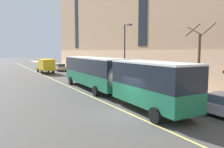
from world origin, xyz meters
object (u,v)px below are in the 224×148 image
Objects in this scene: parked_car_green_3 at (104,78)px; box_truck at (46,65)px; city_bus at (108,74)px; street_lamp at (126,48)px; parked_car_darkgray_1 at (74,70)px; parked_car_red_6 at (131,84)px; street_tree_mid_block at (199,58)px; parked_car_champagne_4 at (60,67)px; fire_hydrant at (134,83)px; parked_car_darkgray_7 at (223,105)px.

box_truck is (-3.67, 17.30, 0.80)m from parked_car_green_3.
street_lamp is at bearing 43.57° from city_bus.
parked_car_red_6 is at bearing -90.41° from parked_car_darkgray_1.
parked_car_darkgray_1 is 0.62× the size of street_tree_mid_block.
city_bus is 4.83× the size of parked_car_champagne_4.
parked_car_darkgray_1 is 0.57× the size of street_lamp.
street_tree_mid_block is (8.01, -28.61, 2.03)m from box_truck.
fire_hydrant is at bearing -92.75° from street_lamp.
parked_car_red_6 is 5.77m from street_lamp.
street_tree_mid_block reaches higher than parked_car_darkgray_7.
parked_car_champagne_4 is at bearing 97.52° from street_tree_mid_block.
parked_car_red_6 is 7.33m from street_tree_mid_block.
parked_car_green_3 is 0.98× the size of parked_car_darkgray_7.
parked_car_green_3 is at bearing -78.01° from box_truck.
box_truck is (-3.79, -3.36, 0.80)m from parked_car_champagne_4.
street_tree_mid_block is (7.49, -4.29, 1.53)m from city_bus.
city_bus is 5.93m from fire_hydrant.
parked_car_green_3 reaches higher than fire_hydrant.
parked_car_champagne_4 is at bearing 90.96° from parked_car_darkgray_1.
parked_car_darkgray_1 is 16.52m from fire_hydrant.
parked_car_darkgray_1 is 24.02m from street_tree_mid_block.
parked_car_champagne_4 is at bearing 94.57° from street_lamp.
parked_car_darkgray_1 and parked_car_champagne_4 have the same top height.
parked_car_darkgray_1 is at bearing 89.49° from parked_car_darkgray_7.
street_lamp is (1.68, -14.36, 3.89)m from parked_car_darkgray_1.
parked_car_red_6 is (3.29, 1.00, -1.30)m from city_bus.
box_truck is (-3.67, 34.14, 0.80)m from parked_car_darkgray_7.
parked_car_red_6 is at bearing -89.97° from parked_car_champagne_4.
parked_car_champagne_4 is at bearing 93.96° from fire_hydrant.
parked_car_green_3 is at bearing 91.20° from parked_car_red_6.
parked_car_darkgray_7 is 0.64× the size of street_tree_mid_block.
parked_car_red_6 is 0.58× the size of street_lamp.
street_lamp reaches higher than fire_hydrant.
street_tree_mid_block is (4.22, -31.97, 2.83)m from parked_car_champagne_4.
box_truck is 20.50m from street_lamp.
parked_car_red_6 is 2.48m from fire_hydrant.
parked_car_red_6 is at bearing -115.16° from street_lamp.
city_bus is 4.73× the size of parked_car_red_6.
parked_car_green_3 is 16.84m from parked_car_darkgray_7.
city_bus is 3.00× the size of street_tree_mid_block.
fire_hydrant is (1.84, 12.59, -0.29)m from parked_car_darkgray_7.
parked_car_darkgray_7 is at bearing -128.10° from street_tree_mid_block.
street_lamp is (1.94, -2.17, 3.89)m from parked_car_green_3.
parked_car_darkgray_7 is (-0.13, -10.82, 0.00)m from parked_car_red_6.
parked_car_red_6 is at bearing -80.75° from box_truck.
parked_car_green_3 is at bearing -90.31° from parked_car_champagne_4.
parked_car_green_3 is 4.86m from street_lamp.
city_bus is at bearing -100.09° from parked_car_darkgray_1.
parked_car_champagne_4 is 0.57× the size of street_lamp.
city_bus reaches higher than parked_car_green_3.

